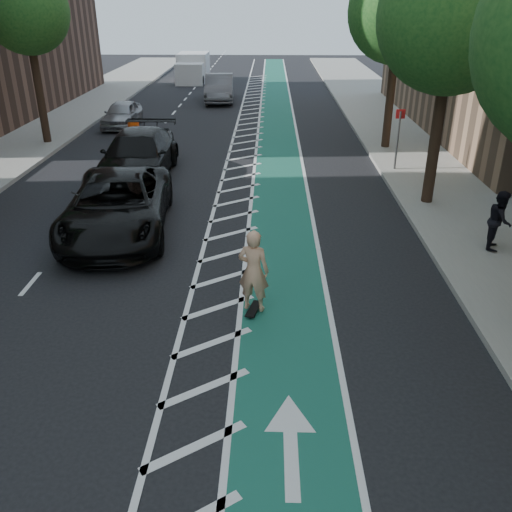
{
  "coord_description": "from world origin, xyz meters",
  "views": [
    {
      "loc": [
        2.62,
        -9.09,
        6.35
      ],
      "look_at": [
        2.34,
        1.83,
        1.1
      ],
      "focal_mm": 38.0,
      "sensor_mm": 36.0,
      "label": 1
    }
  ],
  "objects_px": {
    "skateboarder": "(253,271)",
    "suv_far": "(138,156)",
    "suv_near": "(118,205)",
    "barrel_a": "(126,192)"
  },
  "relations": [
    {
      "from": "skateboarder",
      "to": "suv_far",
      "type": "bearing_deg",
      "value": -49.74
    },
    {
      "from": "suv_near",
      "to": "barrel_a",
      "type": "bearing_deg",
      "value": 93.1
    },
    {
      "from": "suv_near",
      "to": "skateboarder",
      "type": "bearing_deg",
      "value": -53.46
    },
    {
      "from": "skateboarder",
      "to": "suv_far",
      "type": "distance_m",
      "value": 10.82
    },
    {
      "from": "suv_near",
      "to": "barrel_a",
      "type": "height_order",
      "value": "suv_near"
    },
    {
      "from": "suv_far",
      "to": "skateboarder",
      "type": "bearing_deg",
      "value": -64.38
    },
    {
      "from": "barrel_a",
      "to": "skateboarder",
      "type": "bearing_deg",
      "value": -56.82
    },
    {
      "from": "skateboarder",
      "to": "suv_near",
      "type": "relative_size",
      "value": 0.31
    },
    {
      "from": "suv_far",
      "to": "barrel_a",
      "type": "height_order",
      "value": "suv_far"
    },
    {
      "from": "suv_near",
      "to": "suv_far",
      "type": "xyz_separation_m",
      "value": [
        -0.59,
        5.29,
        0.02
      ]
    }
  ]
}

